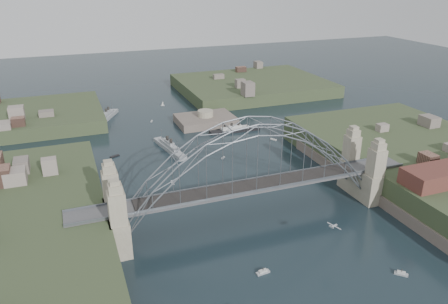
% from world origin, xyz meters
% --- Properties ---
extents(ground, '(500.00, 500.00, 0.00)m').
position_xyz_m(ground, '(0.00, 0.00, 0.00)').
color(ground, black).
rests_on(ground, ground).
extents(bridge, '(84.00, 13.80, 24.60)m').
position_xyz_m(bridge, '(0.00, 0.00, 12.32)').
color(bridge, '#4B4B4D').
rests_on(bridge, ground).
extents(shore_east, '(50.50, 90.00, 12.00)m').
position_xyz_m(shore_east, '(57.32, 0.00, 1.97)').
color(shore_east, '#303D22').
rests_on(shore_east, ground).
extents(headland_nw, '(60.00, 45.00, 9.00)m').
position_xyz_m(headland_nw, '(-55.00, 95.00, 0.50)').
color(headland_nw, '#303D22').
rests_on(headland_nw, ground).
extents(headland_ne, '(70.00, 55.00, 9.50)m').
position_xyz_m(headland_ne, '(50.00, 110.00, 0.75)').
color(headland_ne, '#303D22').
rests_on(headland_ne, ground).
extents(fort_island, '(22.00, 16.00, 9.40)m').
position_xyz_m(fort_island, '(12.00, 70.00, -0.34)').
color(fort_island, brown).
rests_on(fort_island, ground).
extents(wharf_shed, '(20.00, 8.00, 4.00)m').
position_xyz_m(wharf_shed, '(44.00, -14.00, 10.00)').
color(wharf_shed, '#592D26').
rests_on(wharf_shed, shore_east).
extents(naval_cruiser_near, '(6.51, 20.69, 6.16)m').
position_xyz_m(naval_cruiser_near, '(-7.95, 48.21, 0.96)').
color(naval_cruiser_near, '#999EA2').
rests_on(naval_cruiser_near, ground).
extents(naval_cruiser_far, '(10.32, 16.75, 5.95)m').
position_xyz_m(naval_cruiser_far, '(-22.89, 90.50, 0.93)').
color(naval_cruiser_far, '#999EA2').
rests_on(naval_cruiser_far, ground).
extents(ocean_liner, '(19.35, 3.45, 4.73)m').
position_xyz_m(ocean_liner, '(19.31, 57.35, 0.73)').
color(ocean_liner, black).
rests_on(ocean_liner, ground).
extents(aeroplane, '(1.94, 3.38, 0.50)m').
position_xyz_m(aeroplane, '(9.16, -20.46, 7.32)').
color(aeroplane, silver).
extents(small_boat_a, '(1.06, 2.41, 0.45)m').
position_xyz_m(small_boat_a, '(-13.14, 24.26, 0.15)').
color(small_boat_a, beige).
rests_on(small_boat_a, ground).
extents(small_boat_b, '(1.70, 1.75, 0.45)m').
position_xyz_m(small_boat_b, '(6.34, 35.62, 0.15)').
color(small_boat_b, beige).
rests_on(small_boat_b, ground).
extents(small_boat_c, '(2.89, 1.18, 1.43)m').
position_xyz_m(small_boat_c, '(-6.39, -20.50, 0.28)').
color(small_boat_c, beige).
rests_on(small_boat_c, ground).
extents(small_boat_d, '(1.85, 2.48, 0.45)m').
position_xyz_m(small_boat_d, '(28.77, 44.63, 0.15)').
color(small_boat_d, beige).
rests_on(small_boat_d, ground).
extents(small_boat_e, '(3.25, 2.23, 0.45)m').
position_xyz_m(small_boat_e, '(-25.81, 49.28, 0.15)').
color(small_boat_e, beige).
rests_on(small_boat_e, ground).
extents(small_boat_f, '(1.56, 1.63, 1.43)m').
position_xyz_m(small_boat_f, '(-5.51, 45.56, 0.30)').
color(small_boat_f, beige).
rests_on(small_boat_f, ground).
extents(small_boat_g, '(2.42, 2.42, 1.43)m').
position_xyz_m(small_boat_g, '(18.79, -30.55, 0.28)').
color(small_boat_g, beige).
rests_on(small_boat_g, ground).
extents(small_boat_h, '(1.35, 2.13, 0.45)m').
position_xyz_m(small_boat_h, '(-7.25, 79.93, 0.15)').
color(small_boat_h, beige).
rests_on(small_boat_h, ground).
extents(small_boat_i, '(2.29, 1.57, 2.38)m').
position_xyz_m(small_boat_i, '(27.98, 14.72, 0.90)').
color(small_boat_i, beige).
rests_on(small_boat_i, ground).
extents(small_boat_k, '(1.84, 1.31, 2.38)m').
position_xyz_m(small_boat_k, '(1.99, 99.92, 0.99)').
color(small_boat_k, beige).
rests_on(small_boat_k, ground).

